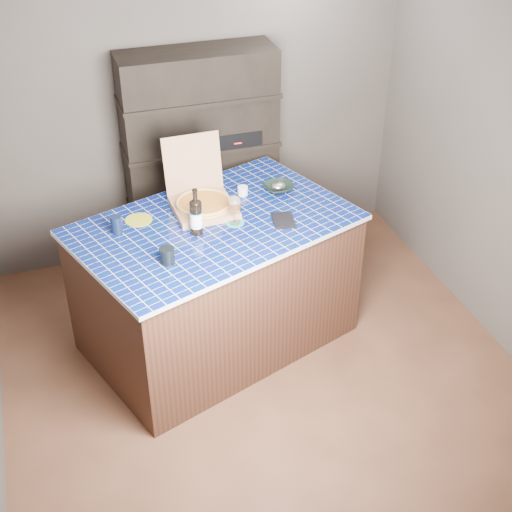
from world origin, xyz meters
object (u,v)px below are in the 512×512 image
object	(u,v)px
kitchen_island	(216,283)
wine_glass	(234,205)
pizza_box	(203,201)
bowl	(278,188)
mead_bottle	(196,216)
dvd_case	(283,220)

from	to	relation	value
kitchen_island	wine_glass	size ratio (longest dim) A/B	10.50
pizza_box	bowl	xyz separation A→B (m)	(0.58, 0.08, -0.04)
kitchen_island	mead_bottle	size ratio (longest dim) A/B	6.48
pizza_box	mead_bottle	xyz separation A→B (m)	(-0.12, -0.29, 0.06)
mead_bottle	bowl	bearing A→B (deg)	28.36
dvd_case	mead_bottle	bearing A→B (deg)	-173.92
kitchen_island	bowl	xyz separation A→B (m)	(0.56, 0.29, 0.52)
wine_glass	bowl	world-z (taller)	wine_glass
wine_glass	bowl	bearing A→B (deg)	37.91
kitchen_island	dvd_case	bearing A→B (deg)	-35.72
mead_bottle	wine_glass	distance (m)	0.27
mead_bottle	dvd_case	bearing A→B (deg)	-3.49
mead_bottle	bowl	size ratio (longest dim) A/B	1.56
kitchen_island	mead_bottle	xyz separation A→B (m)	(-0.14, -0.09, 0.62)
bowl	pizza_box	bearing A→B (deg)	-171.73
mead_bottle	wine_glass	size ratio (longest dim) A/B	1.62
pizza_box	mead_bottle	size ratio (longest dim) A/B	1.58
pizza_box	dvd_case	xyz separation A→B (m)	(0.47, -0.33, -0.06)
kitchen_island	wine_glass	bearing A→B (deg)	-40.06
mead_bottle	bowl	xyz separation A→B (m)	(0.70, 0.38, -0.10)
bowl	kitchen_island	bearing A→B (deg)	-152.99
wine_glass	mead_bottle	bearing A→B (deg)	-170.81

